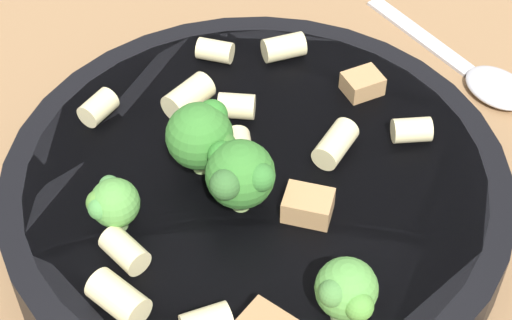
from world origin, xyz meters
TOP-DOWN VIEW (x-y plane):
  - ground_plane at (0.00, 0.00)m, footprint 2.00×2.00m
  - pasta_bowl at (0.00, 0.00)m, footprint 0.28×0.28m
  - broccoli_floret_0 at (0.02, 0.01)m, footprint 0.04×0.04m
  - broccoli_floret_1 at (0.03, 0.10)m, footprint 0.03×0.03m
  - broccoli_floret_2 at (0.08, -0.02)m, footprint 0.03×0.03m
  - broccoli_floret_3 at (0.02, -0.02)m, footprint 0.04×0.04m
  - rigatoni_0 at (-0.08, 0.04)m, footprint 0.03×0.02m
  - rigatoni_1 at (-0.01, -0.07)m, footprint 0.03×0.02m
  - rigatoni_2 at (0.11, 0.02)m, footprint 0.02×0.03m
  - rigatoni_3 at (-0.02, -0.04)m, footprint 0.03×0.03m
  - rigatoni_4 at (0.04, -0.09)m, footprint 0.02×0.02m
  - rigatoni_5 at (-0.05, -0.09)m, footprint 0.02×0.03m
  - rigatoni_6 at (-0.04, 0.02)m, footprint 0.03×0.02m
  - rigatoni_7 at (-0.08, -0.06)m, footprint 0.03×0.02m
  - rigatoni_8 at (-0.00, -0.01)m, footprint 0.03×0.03m
  - rigatoni_9 at (0.09, 0.00)m, footprint 0.02×0.02m
  - chicken_chunk_0 at (-0.00, 0.04)m, footprint 0.03×0.03m
  - chicken_chunk_2 at (-0.09, -0.01)m, footprint 0.03×0.02m
  - spoon at (-0.20, 0.01)m, footprint 0.04×0.15m

SIDE VIEW (x-z plane):
  - ground_plane at x=0.00m, z-range 0.00..0.00m
  - spoon at x=-0.20m, z-range 0.00..0.01m
  - pasta_bowl at x=0.00m, z-range 0.00..0.04m
  - chicken_chunk_2 at x=-0.09m, z-range 0.04..0.05m
  - rigatoni_5 at x=-0.05m, z-range 0.04..0.05m
  - chicken_chunk_0 at x=0.00m, z-range 0.04..0.05m
  - rigatoni_0 at x=-0.08m, z-range 0.04..0.06m
  - rigatoni_9 at x=0.09m, z-range 0.04..0.06m
  - rigatoni_4 at x=0.04m, z-range 0.04..0.06m
  - rigatoni_3 at x=-0.02m, z-range 0.04..0.06m
  - rigatoni_7 at x=-0.08m, z-range 0.04..0.06m
  - rigatoni_6 at x=-0.04m, z-range 0.04..0.06m
  - rigatoni_8 at x=0.00m, z-range 0.04..0.06m
  - rigatoni_2 at x=0.11m, z-range 0.04..0.06m
  - rigatoni_1 at x=-0.01m, z-range 0.04..0.06m
  - broccoli_floret_2 at x=0.08m, z-range 0.04..0.07m
  - broccoli_floret_1 at x=0.03m, z-range 0.05..0.08m
  - broccoli_floret_0 at x=0.02m, z-range 0.04..0.09m
  - broccoli_floret_3 at x=0.02m, z-range 0.04..0.09m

